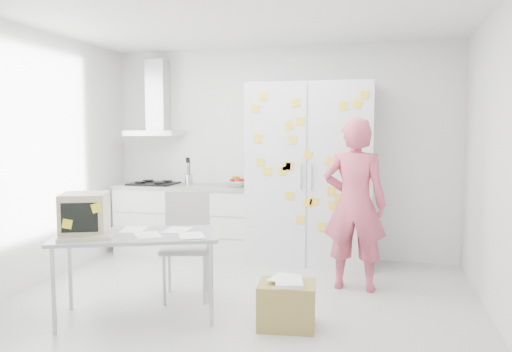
% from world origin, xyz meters
% --- Properties ---
extents(floor, '(4.50, 4.00, 0.02)m').
position_xyz_m(floor, '(0.00, 0.00, -0.01)').
color(floor, silver).
rests_on(floor, ground).
extents(walls, '(4.52, 4.01, 2.70)m').
position_xyz_m(walls, '(0.00, 0.72, 1.35)').
color(walls, white).
rests_on(walls, ground).
extents(ceiling, '(4.50, 4.00, 0.02)m').
position_xyz_m(ceiling, '(0.00, 0.00, 2.70)').
color(ceiling, white).
rests_on(ceiling, walls).
extents(counter_run, '(1.84, 0.63, 1.28)m').
position_xyz_m(counter_run, '(-1.20, 1.70, 0.47)').
color(counter_run, white).
rests_on(counter_run, ground).
extents(range_hood, '(0.70, 0.48, 1.01)m').
position_xyz_m(range_hood, '(-1.65, 1.84, 1.96)').
color(range_hood, silver).
rests_on(range_hood, walls).
extents(tall_cabinet, '(1.50, 0.68, 2.20)m').
position_xyz_m(tall_cabinet, '(0.45, 1.67, 1.10)').
color(tall_cabinet, silver).
rests_on(tall_cabinet, ground).
extents(person, '(0.66, 0.45, 1.76)m').
position_xyz_m(person, '(1.04, 0.75, 0.88)').
color(person, '#CA4E63').
rests_on(person, ground).
extents(desk, '(1.52, 1.15, 1.09)m').
position_xyz_m(desk, '(-1.01, -0.60, 0.83)').
color(desk, '#9A9EA4').
rests_on(desk, ground).
extents(chair, '(0.58, 0.58, 1.02)m').
position_xyz_m(chair, '(-0.55, 0.13, 0.58)').
color(chair, '#AEADAC').
rests_on(chair, ground).
extents(cardboard_box, '(0.50, 0.42, 0.41)m').
position_xyz_m(cardboard_box, '(0.56, -0.42, 0.19)').
color(cardboard_box, '#A08B45').
rests_on(cardboard_box, ground).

